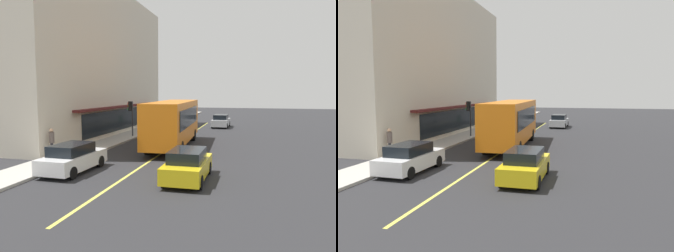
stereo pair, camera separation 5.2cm
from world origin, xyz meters
TOP-DOWN VIEW (x-y plane):
  - ground at (0.00, 0.00)m, footprint 120.00×120.00m
  - sidewalk at (0.00, 5.42)m, footprint 80.00×2.45m
  - lane_centre_stripe at (0.00, 0.00)m, footprint 36.00×0.16m
  - storefront_building at (3.91, 10.96)m, footprint 26.14×9.25m
  - bus at (-2.02, -0.15)m, footprint 11.25×3.12m
  - traffic_light at (1.97, 4.90)m, footprint 0.30×0.52m
  - car_silver at (12.85, -2.32)m, footprint 4.35×1.96m
  - car_yellow at (-11.31, -3.11)m, footprint 4.30×1.86m
  - car_white at (-11.20, 3.12)m, footprint 4.35×1.97m
  - pedestrian_at_corner at (7.89, 4.76)m, footprint 0.34×0.34m
  - pedestrian_mid_block at (-8.44, 6.24)m, footprint 0.34×0.34m

SIDE VIEW (x-z plane):
  - ground at x=0.00m, z-range 0.00..0.00m
  - lane_centre_stripe at x=0.00m, z-range 0.00..0.01m
  - sidewalk at x=0.00m, z-range 0.00..0.15m
  - car_silver at x=12.85m, z-range -0.02..1.50m
  - car_yellow at x=-11.31m, z-range -0.02..1.50m
  - car_white at x=-11.20m, z-range -0.02..1.50m
  - pedestrian_at_corner at x=7.89m, z-range 0.30..1.91m
  - pedestrian_mid_block at x=-8.44m, z-range 0.34..2.14m
  - bus at x=-2.02m, z-range 0.24..3.74m
  - traffic_light at x=1.97m, z-range 0.93..4.13m
  - storefront_building at x=3.91m, z-range -0.01..14.10m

